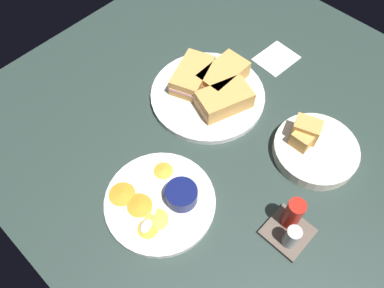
{
  "coord_description": "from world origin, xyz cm",
  "views": [
    {
      "loc": [
        47.75,
        34.29,
        78.27
      ],
      "look_at": [
        13.23,
        1.36,
        3.0
      ],
      "focal_mm": 35.98,
      "sensor_mm": 36.0,
      "label": 1
    }
  ],
  "objects_px": {
    "plate_chips_companion": "(160,202)",
    "spoon_by_gravy_ramekin": "(149,220)",
    "plate_sandwich_main": "(208,95)",
    "sandwich_half_extra": "(192,75)",
    "condiment_caddy": "(291,225)",
    "sandwich_half_far": "(223,76)",
    "ramekin_light_gravy": "(181,194)",
    "ramekin_dark_sauce": "(193,72)",
    "sandwich_half_near": "(224,100)",
    "spoon_by_dark_ramekin": "(200,93)",
    "bread_basket_rear": "(314,147)"
  },
  "relations": [
    {
      "from": "spoon_by_gravy_ramekin",
      "to": "sandwich_half_near",
      "type": "bearing_deg",
      "value": -165.38
    },
    {
      "from": "plate_chips_companion",
      "to": "ramekin_light_gravy",
      "type": "distance_m",
      "value": 0.05
    },
    {
      "from": "sandwich_half_extra",
      "to": "spoon_by_gravy_ramekin",
      "type": "bearing_deg",
      "value": 30.38
    },
    {
      "from": "sandwich_half_far",
      "to": "condiment_caddy",
      "type": "distance_m",
      "value": 0.42
    },
    {
      "from": "sandwich_half_near",
      "to": "spoon_by_gravy_ramekin",
      "type": "height_order",
      "value": "sandwich_half_near"
    },
    {
      "from": "plate_chips_companion",
      "to": "sandwich_half_near",
      "type": "bearing_deg",
      "value": -166.28
    },
    {
      "from": "ramekin_light_gravy",
      "to": "condiment_caddy",
      "type": "distance_m",
      "value": 0.23
    },
    {
      "from": "ramekin_dark_sauce",
      "to": "ramekin_light_gravy",
      "type": "distance_m",
      "value": 0.35
    },
    {
      "from": "sandwich_half_extra",
      "to": "condiment_caddy",
      "type": "height_order",
      "value": "condiment_caddy"
    },
    {
      "from": "plate_sandwich_main",
      "to": "ramekin_light_gravy",
      "type": "distance_m",
      "value": 0.3
    },
    {
      "from": "plate_sandwich_main",
      "to": "plate_chips_companion",
      "type": "height_order",
      "value": "same"
    },
    {
      "from": "ramekin_light_gravy",
      "to": "ramekin_dark_sauce",
      "type": "bearing_deg",
      "value": -140.34
    },
    {
      "from": "ramekin_light_gravy",
      "to": "spoon_by_gravy_ramekin",
      "type": "height_order",
      "value": "ramekin_light_gravy"
    },
    {
      "from": "sandwich_half_far",
      "to": "sandwich_half_extra",
      "type": "height_order",
      "value": "same"
    },
    {
      "from": "spoon_by_dark_ramekin",
      "to": "plate_chips_companion",
      "type": "height_order",
      "value": "spoon_by_dark_ramekin"
    },
    {
      "from": "sandwich_half_extra",
      "to": "spoon_by_dark_ramekin",
      "type": "relative_size",
      "value": 1.58
    },
    {
      "from": "plate_sandwich_main",
      "to": "ramekin_dark_sauce",
      "type": "distance_m",
      "value": 0.07
    },
    {
      "from": "sandwich_half_near",
      "to": "spoon_by_dark_ramekin",
      "type": "bearing_deg",
      "value": -79.38
    },
    {
      "from": "plate_chips_companion",
      "to": "spoon_by_gravy_ramekin",
      "type": "distance_m",
      "value": 0.05
    },
    {
      "from": "condiment_caddy",
      "to": "sandwich_half_far",
      "type": "bearing_deg",
      "value": -119.53
    },
    {
      "from": "sandwich_half_far",
      "to": "spoon_by_gravy_ramekin",
      "type": "height_order",
      "value": "sandwich_half_far"
    },
    {
      "from": "sandwich_half_near",
      "to": "sandwich_half_extra",
      "type": "bearing_deg",
      "value": -91.53
    },
    {
      "from": "sandwich_half_extra",
      "to": "plate_chips_companion",
      "type": "xyz_separation_m",
      "value": [
        0.29,
        0.18,
        -0.03
      ]
    },
    {
      "from": "ramekin_dark_sauce",
      "to": "spoon_by_dark_ramekin",
      "type": "distance_m",
      "value": 0.06
    },
    {
      "from": "plate_chips_companion",
      "to": "condiment_caddy",
      "type": "height_order",
      "value": "condiment_caddy"
    },
    {
      "from": "sandwich_half_near",
      "to": "condiment_caddy",
      "type": "relative_size",
      "value": 1.56
    },
    {
      "from": "ramekin_dark_sauce",
      "to": "spoon_by_dark_ramekin",
      "type": "relative_size",
      "value": 0.77
    },
    {
      "from": "sandwich_half_extra",
      "to": "sandwich_half_near",
      "type": "bearing_deg",
      "value": 88.47
    },
    {
      "from": "sandwich_half_extra",
      "to": "ramekin_dark_sauce",
      "type": "relative_size",
      "value": 2.05
    },
    {
      "from": "sandwich_half_near",
      "to": "spoon_by_dark_ramekin",
      "type": "distance_m",
      "value": 0.08
    },
    {
      "from": "spoon_by_dark_ramekin",
      "to": "bread_basket_rear",
      "type": "xyz_separation_m",
      "value": [
        -0.06,
        0.31,
        0.0
      ]
    },
    {
      "from": "sandwich_half_far",
      "to": "condiment_caddy",
      "type": "height_order",
      "value": "condiment_caddy"
    },
    {
      "from": "sandwich_half_near",
      "to": "plate_sandwich_main",
      "type": "bearing_deg",
      "value": -91.53
    },
    {
      "from": "spoon_by_dark_ramekin",
      "to": "ramekin_light_gravy",
      "type": "distance_m",
      "value": 0.3
    },
    {
      "from": "condiment_caddy",
      "to": "sandwich_half_near",
      "type": "bearing_deg",
      "value": -115.66
    },
    {
      "from": "ramekin_dark_sauce",
      "to": "ramekin_light_gravy",
      "type": "bearing_deg",
      "value": 39.66
    },
    {
      "from": "spoon_by_dark_ramekin",
      "to": "spoon_by_gravy_ramekin",
      "type": "height_order",
      "value": "same"
    },
    {
      "from": "ramekin_dark_sauce",
      "to": "spoon_by_dark_ramekin",
      "type": "bearing_deg",
      "value": 61.75
    },
    {
      "from": "ramekin_dark_sauce",
      "to": "spoon_by_gravy_ramekin",
      "type": "xyz_separation_m",
      "value": [
        0.35,
        0.21,
        -0.02
      ]
    },
    {
      "from": "sandwich_half_far",
      "to": "plate_chips_companion",
      "type": "distance_m",
      "value": 0.37
    },
    {
      "from": "sandwich_half_far",
      "to": "spoon_by_dark_ramekin",
      "type": "bearing_deg",
      "value": -13.18
    },
    {
      "from": "sandwich_half_far",
      "to": "sandwich_half_extra",
      "type": "relative_size",
      "value": 0.9
    },
    {
      "from": "plate_sandwich_main",
      "to": "ramekin_light_gravy",
      "type": "relative_size",
      "value": 4.22
    },
    {
      "from": "ramekin_light_gravy",
      "to": "spoon_by_gravy_ramekin",
      "type": "bearing_deg",
      "value": -8.77
    },
    {
      "from": "plate_sandwich_main",
      "to": "sandwich_half_far",
      "type": "relative_size",
      "value": 2.21
    },
    {
      "from": "spoon_by_gravy_ramekin",
      "to": "bread_basket_rear",
      "type": "height_order",
      "value": "bread_basket_rear"
    },
    {
      "from": "plate_sandwich_main",
      "to": "sandwich_half_extra",
      "type": "distance_m",
      "value": 0.06
    },
    {
      "from": "plate_chips_companion",
      "to": "spoon_by_gravy_ramekin",
      "type": "bearing_deg",
      "value": 19.95
    },
    {
      "from": "sandwich_half_near",
      "to": "plate_chips_companion",
      "type": "height_order",
      "value": "sandwich_half_near"
    },
    {
      "from": "sandwich_half_far",
      "to": "ramekin_dark_sauce",
      "type": "distance_m",
      "value": 0.08
    }
  ]
}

